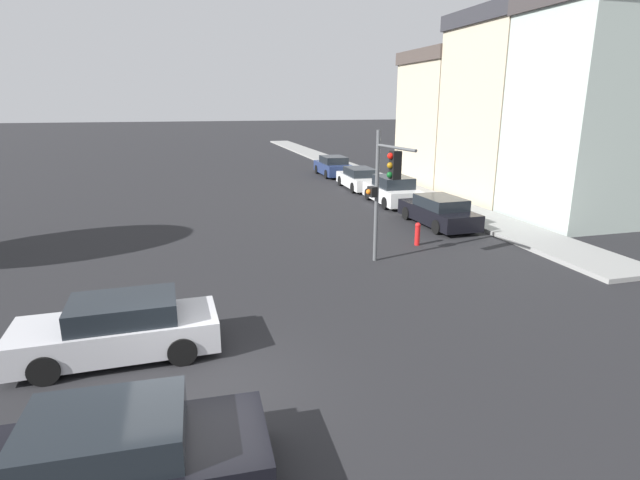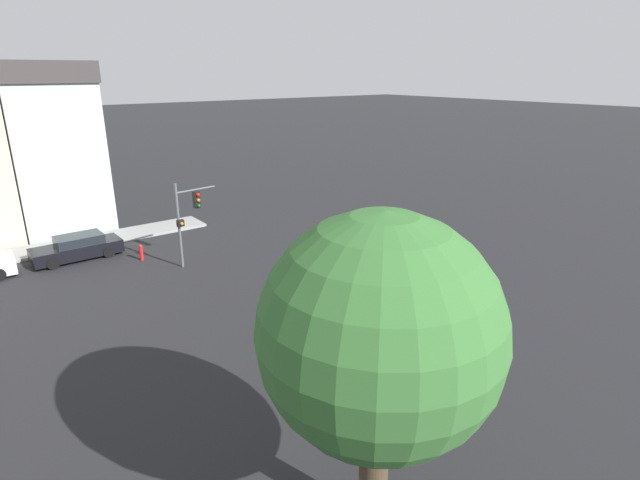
# 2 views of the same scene
# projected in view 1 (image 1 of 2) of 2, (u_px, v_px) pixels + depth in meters

# --- Properties ---
(ground_plane) EXTENTS (300.00, 300.00, 0.00)m
(ground_plane) POSITION_uv_depth(u_px,v_px,m) (198.00, 396.00, 9.63)
(ground_plane) COLOR black
(sidewalk_strip) EXTENTS (2.51, 60.00, 0.16)m
(sidewalk_strip) POSITION_uv_depth(u_px,v_px,m) (345.00, 166.00, 43.69)
(sidewalk_strip) COLOR gray
(sidewalk_strip) RESTS_ON ground_plane
(rowhouse_backdrop) EXTENTS (8.05, 18.16, 10.65)m
(rowhouse_backdrop) POSITION_uv_depth(u_px,v_px,m) (525.00, 111.00, 28.24)
(rowhouse_backdrop) COLOR #ADBCB2
(rowhouse_backdrop) RESTS_ON ground_plane
(traffic_signal) EXTENTS (0.73, 2.46, 4.59)m
(traffic_signal) POSITION_uv_depth(u_px,v_px,m) (385.00, 179.00, 16.57)
(traffic_signal) COLOR #515456
(traffic_signal) RESTS_ON ground_plane
(crossing_car_0) EXTENTS (4.36, 1.91, 1.35)m
(crossing_car_0) POSITION_uv_depth(u_px,v_px,m) (119.00, 329.00, 11.00)
(crossing_car_0) COLOR #B7B7BC
(crossing_car_0) RESTS_ON ground_plane
(crossing_car_1) EXTENTS (4.26, 2.10, 1.31)m
(crossing_car_1) POSITION_uv_depth(u_px,v_px,m) (117.00, 457.00, 7.08)
(crossing_car_1) COLOR black
(crossing_car_1) RESTS_ON ground_plane
(parked_car_0) EXTENTS (1.98, 4.70, 1.36)m
(parked_car_0) POSITION_uv_depth(u_px,v_px,m) (438.00, 212.00, 22.83)
(parked_car_0) COLOR black
(parked_car_0) RESTS_ON ground_plane
(parked_car_1) EXTENTS (2.08, 4.48, 1.56)m
(parked_car_1) POSITION_uv_depth(u_px,v_px,m) (392.00, 191.00, 27.69)
(parked_car_1) COLOR silver
(parked_car_1) RESTS_ON ground_plane
(parked_car_2) EXTENTS (2.02, 4.84, 1.39)m
(parked_car_2) POSITION_uv_depth(u_px,v_px,m) (359.00, 179.00, 32.54)
(parked_car_2) COLOR silver
(parked_car_2) RESTS_ON ground_plane
(parked_car_3) EXTENTS (2.05, 4.71, 1.51)m
(parked_car_3) POSITION_uv_depth(u_px,v_px,m) (333.00, 166.00, 38.40)
(parked_car_3) COLOR navy
(parked_car_3) RESTS_ON ground_plane
(fire_hydrant) EXTENTS (0.22, 0.22, 0.92)m
(fire_hydrant) POSITION_uv_depth(u_px,v_px,m) (418.00, 233.00, 19.70)
(fire_hydrant) COLOR red
(fire_hydrant) RESTS_ON ground_plane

